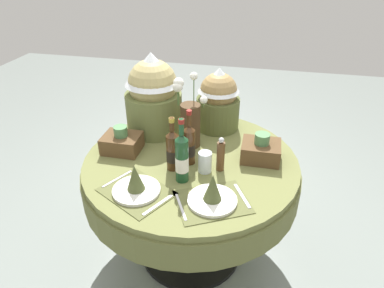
# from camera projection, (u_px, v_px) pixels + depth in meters

# --- Properties ---
(ground) EXTENTS (8.00, 8.00, 0.00)m
(ground) POSITION_uv_depth(u_px,v_px,m) (191.00, 249.00, 2.37)
(ground) COLOR gray
(dining_table) EXTENTS (1.26, 1.26, 0.75)m
(dining_table) POSITION_uv_depth(u_px,v_px,m) (191.00, 178.00, 2.06)
(dining_table) COLOR olive
(dining_table) RESTS_ON ground
(place_setting_left) EXTENTS (0.42, 0.39, 0.16)m
(place_setting_left) POSITION_uv_depth(u_px,v_px,m) (136.00, 184.00, 1.70)
(place_setting_left) COLOR brown
(place_setting_left) RESTS_ON dining_table
(place_setting_right) EXTENTS (0.42, 0.39, 0.16)m
(place_setting_right) POSITION_uv_depth(u_px,v_px,m) (212.00, 194.00, 1.64)
(place_setting_right) COLOR brown
(place_setting_right) RESTS_ON dining_table
(flower_vase) EXTENTS (0.20, 0.14, 0.44)m
(flower_vase) POSITION_uv_depth(u_px,v_px,m) (190.00, 120.00, 2.04)
(flower_vase) COLOR #47331E
(flower_vase) RESTS_ON dining_table
(wine_bottle_left) EXTENTS (0.07, 0.07, 0.31)m
(wine_bottle_left) POSITION_uv_depth(u_px,v_px,m) (173.00, 150.00, 1.84)
(wine_bottle_left) COLOR #422814
(wine_bottle_left) RESTS_ON dining_table
(wine_bottle_centre) EXTENTS (0.07, 0.07, 0.33)m
(wine_bottle_centre) POSITION_uv_depth(u_px,v_px,m) (189.00, 144.00, 1.89)
(wine_bottle_centre) COLOR #422814
(wine_bottle_centre) RESTS_ON dining_table
(wine_bottle_right) EXTENTS (0.07, 0.07, 0.36)m
(wine_bottle_right) POSITION_uv_depth(u_px,v_px,m) (182.00, 158.00, 1.74)
(wine_bottle_right) COLOR #194223
(wine_bottle_right) RESTS_ON dining_table
(tumbler_near_left) EXTENTS (0.07, 0.07, 0.12)m
(tumbler_near_left) POSITION_uv_depth(u_px,v_px,m) (205.00, 162.00, 1.85)
(tumbler_near_left) COLOR silver
(tumbler_near_left) RESTS_ON dining_table
(pepper_mill) EXTENTS (0.04, 0.04, 0.20)m
(pepper_mill) POSITION_uv_depth(u_px,v_px,m) (221.00, 155.00, 1.85)
(pepper_mill) COLOR brown
(pepper_mill) RESTS_ON dining_table
(gift_tub_back_left) EXTENTS (0.36, 0.36, 0.52)m
(gift_tub_back_left) POSITION_uv_depth(u_px,v_px,m) (153.00, 91.00, 2.15)
(gift_tub_back_left) COLOR olive
(gift_tub_back_left) RESTS_ON dining_table
(gift_tub_back_centre) EXTENTS (0.28, 0.28, 0.41)m
(gift_tub_back_centre) POSITION_uv_depth(u_px,v_px,m) (218.00, 97.00, 2.22)
(gift_tub_back_centre) COLOR #566033
(gift_tub_back_centre) RESTS_ON dining_table
(woven_basket_side_left) EXTENTS (0.22, 0.18, 0.16)m
(woven_basket_side_left) POSITION_uv_depth(u_px,v_px,m) (122.00, 142.00, 2.04)
(woven_basket_side_left) COLOR brown
(woven_basket_side_left) RESTS_ON dining_table
(woven_basket_side_right) EXTENTS (0.22, 0.19, 0.16)m
(woven_basket_side_right) POSITION_uv_depth(u_px,v_px,m) (261.00, 150.00, 1.96)
(woven_basket_side_right) COLOR brown
(woven_basket_side_right) RESTS_ON dining_table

